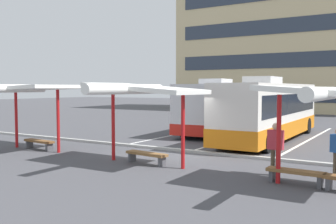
% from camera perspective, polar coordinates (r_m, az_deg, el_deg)
% --- Properties ---
extents(ground_plane, '(160.00, 160.00, 0.00)m').
position_cam_1_polar(ground_plane, '(17.06, 1.72, -6.29)').
color(ground_plane, '#47474C').
extents(terminal_building, '(36.10, 13.96, 22.49)m').
position_cam_1_polar(terminal_building, '(53.13, 22.65, 10.82)').
color(terminal_building, '#D1BC8C').
rests_on(terminal_building, ground).
extents(coach_bus_0, '(3.33, 10.96, 3.49)m').
position_cam_1_polar(coach_bus_0, '(26.07, 8.06, 0.69)').
color(coach_bus_0, silver).
rests_on(coach_bus_0, ground).
extents(coach_bus_1, '(2.61, 12.01, 3.50)m').
position_cam_1_polar(coach_bus_1, '(22.31, 14.87, 0.07)').
color(coach_bus_1, silver).
rests_on(coach_bus_1, ground).
extents(lane_stripe_0, '(0.16, 14.00, 0.01)m').
position_cam_1_polar(lane_stripe_0, '(26.02, 3.42, -2.87)').
color(lane_stripe_0, white).
rests_on(lane_stripe_0, ground).
extents(lane_stripe_1, '(0.16, 14.00, 0.01)m').
position_cam_1_polar(lane_stripe_1, '(24.46, 11.35, -3.35)').
color(lane_stripe_1, white).
rests_on(lane_stripe_1, ground).
extents(lane_stripe_2, '(0.16, 14.00, 0.01)m').
position_cam_1_polar(lane_stripe_2, '(23.44, 20.18, -3.80)').
color(lane_stripe_2, white).
rests_on(lane_stripe_2, ground).
extents(waiting_shelter_0, '(3.92, 5.13, 3.08)m').
position_cam_1_polar(waiting_shelter_0, '(18.97, -19.57, 3.18)').
color(waiting_shelter_0, red).
rests_on(waiting_shelter_0, ground).
extents(bench_0, '(1.87, 0.58, 0.45)m').
position_cam_1_polar(bench_0, '(19.40, -18.47, -4.26)').
color(bench_0, brown).
rests_on(bench_0, ground).
extents(waiting_shelter_1, '(4.22, 4.60, 3.13)m').
position_cam_1_polar(waiting_shelter_1, '(14.49, -3.86, 3.22)').
color(waiting_shelter_1, red).
rests_on(waiting_shelter_1, ground).
extents(bench_1, '(1.85, 0.63, 0.45)m').
position_cam_1_polar(bench_1, '(14.95, -3.18, -6.38)').
color(bench_1, brown).
rests_on(bench_1, ground).
extents(waiting_shelter_2, '(3.80, 4.27, 3.01)m').
position_cam_1_polar(waiting_shelter_2, '(11.63, 22.43, 2.32)').
color(waiting_shelter_2, red).
rests_on(waiting_shelter_2, ground).
extents(bench_2, '(1.75, 0.50, 0.45)m').
position_cam_1_polar(bench_2, '(12.42, 18.28, -8.61)').
color(bench_2, brown).
rests_on(bench_2, ground).
extents(platform_kerb, '(44.00, 0.24, 0.12)m').
position_cam_1_polar(platform_kerb, '(17.68, 2.90, -5.75)').
color(platform_kerb, '#ADADA8').
rests_on(platform_kerb, ground).
extents(waiting_passenger_1, '(0.54, 0.31, 1.76)m').
position_cam_1_polar(waiting_passenger_1, '(13.39, 15.55, -4.67)').
color(waiting_passenger_1, brown).
rests_on(waiting_passenger_1, ground).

